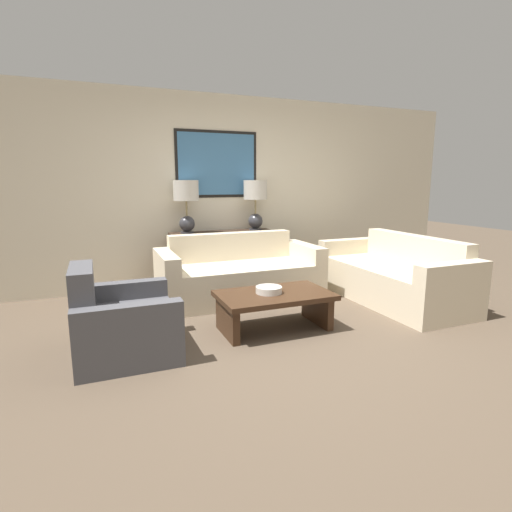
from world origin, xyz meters
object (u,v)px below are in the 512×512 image
object	(u,v)px
couch_by_side	(393,278)
decorative_bowl	(269,290)
console_table	(223,259)
couch_by_back_wall	(239,276)
coffee_table	(274,302)
table_lamp_left	(186,199)
table_lamp_right	(255,198)
armchair_near_back_wall	(121,324)

from	to	relation	value
couch_by_side	decorative_bowl	distance (m)	1.88
console_table	couch_by_side	xyz separation A→B (m)	(1.75, -1.48, -0.10)
couch_by_back_wall	coffee_table	world-z (taller)	couch_by_back_wall
coffee_table	table_lamp_left	bearing A→B (deg)	103.89
console_table	couch_by_back_wall	bearing A→B (deg)	-90.00
table_lamp_right	couch_by_back_wall	world-z (taller)	table_lamp_right
table_lamp_left	couch_by_back_wall	xyz separation A→B (m)	(0.50, -0.68, -0.94)
console_table	couch_by_side	distance (m)	2.29
table_lamp_left	armchair_near_back_wall	xyz separation A→B (m)	(-1.00, -1.89, -0.96)
couch_by_side	coffee_table	distance (m)	1.83
table_lamp_left	table_lamp_right	world-z (taller)	same
table_lamp_right	couch_by_side	world-z (taller)	table_lamp_right
console_table	coffee_table	size ratio (longest dim) A/B	1.30
console_table	table_lamp_right	size ratio (longest dim) A/B	2.05
table_lamp_right	couch_by_back_wall	xyz separation A→B (m)	(-0.50, -0.68, -0.94)
table_lamp_left	couch_by_side	distance (m)	2.85
table_lamp_right	armchair_near_back_wall	world-z (taller)	table_lamp_right
decorative_bowl	armchair_near_back_wall	bearing A→B (deg)	-177.27
couch_by_side	table_lamp_left	bearing A→B (deg)	146.59
console_table	couch_by_back_wall	world-z (taller)	couch_by_back_wall
table_lamp_left	table_lamp_right	distance (m)	0.99
console_table	coffee_table	distance (m)	1.84
coffee_table	decorative_bowl	bearing A→B (deg)	161.15
table_lamp_left	armchair_near_back_wall	world-z (taller)	table_lamp_left
couch_by_back_wall	armchair_near_back_wall	world-z (taller)	couch_by_back_wall
couch_by_back_wall	coffee_table	size ratio (longest dim) A/B	1.79
armchair_near_back_wall	coffee_table	bearing A→B (deg)	1.93
table_lamp_right	coffee_table	xyz separation A→B (m)	(-0.54, -1.84, -0.95)
coffee_table	armchair_near_back_wall	world-z (taller)	armchair_near_back_wall
console_table	table_lamp_right	distance (m)	0.98
table_lamp_left	couch_by_back_wall	bearing A→B (deg)	-53.89
decorative_bowl	couch_by_back_wall	bearing A→B (deg)	85.25
console_table	table_lamp_right	world-z (taller)	table_lamp_right
table_lamp_left	decorative_bowl	bearing A→B (deg)	-77.54
table_lamp_right	armchair_near_back_wall	xyz separation A→B (m)	(-1.99, -1.89, -0.96)
couch_by_back_wall	table_lamp_right	bearing A→B (deg)	53.89
couch_by_back_wall	couch_by_side	distance (m)	1.92
table_lamp_left	couch_by_side	world-z (taller)	table_lamp_left
table_lamp_right	couch_by_back_wall	bearing A→B (deg)	-126.11
coffee_table	decorative_bowl	xyz separation A→B (m)	(-0.05, 0.02, 0.13)
table_lamp_left	armchair_near_back_wall	bearing A→B (deg)	-117.95
table_lamp_left	couch_by_back_wall	world-z (taller)	table_lamp_left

